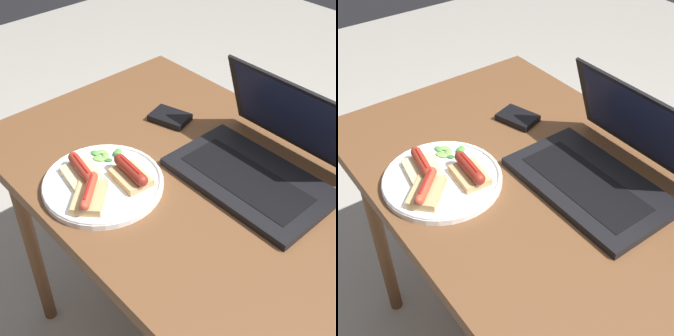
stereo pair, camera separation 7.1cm
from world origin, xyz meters
TOP-DOWN VIEW (x-y plane):
  - desk at (0.00, 0.00)m, footprint 1.14×0.66m
  - laptop at (0.02, 0.10)m, footprint 0.35×0.28m
  - plate at (-0.18, -0.18)m, footprint 0.26×0.26m
  - sausage_toast_left at (-0.14, -0.13)m, footprint 0.11×0.07m
  - sausage_toast_middle at (-0.22, -0.21)m, footprint 0.11×0.09m
  - sausage_toast_right at (-0.15, -0.24)m, footprint 0.11×0.11m
  - salad_pile at (-0.24, -0.12)m, footprint 0.07×0.08m
  - external_drive at (-0.27, 0.10)m, footprint 0.11×0.09m

SIDE VIEW (x-z plane):
  - desk at x=0.00m, z-range 0.31..1.08m
  - external_drive at x=-0.27m, z-range 0.78..0.79m
  - plate at x=-0.18m, z-range 0.78..0.80m
  - salad_pile at x=-0.24m, z-range 0.79..0.80m
  - sausage_toast_middle at x=-0.22m, z-range 0.79..0.83m
  - sausage_toast_right at x=-0.15m, z-range 0.78..0.83m
  - sausage_toast_left at x=-0.14m, z-range 0.79..0.83m
  - laptop at x=0.02m, z-range 0.71..0.92m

